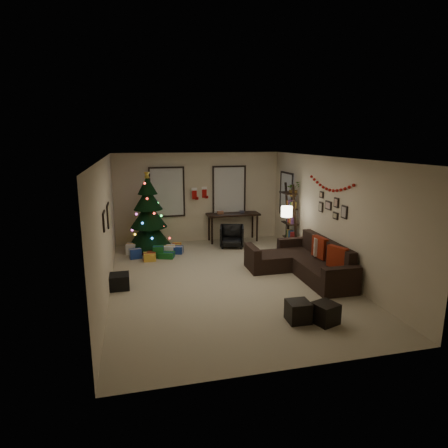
{
  "coord_description": "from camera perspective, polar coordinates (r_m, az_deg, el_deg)",
  "views": [
    {
      "loc": [
        -1.92,
        -7.8,
        3.08
      ],
      "look_at": [
        0.1,
        0.6,
        1.15
      ],
      "focal_mm": 30.45,
      "sensor_mm": 36.0,
      "label": 1
    }
  ],
  "objects": [
    {
      "name": "floor",
      "position": [
        8.6,
        0.29,
        -8.39
      ],
      "size": [
        7.0,
        7.0,
        0.0
      ],
      "primitive_type": "plane",
      "color": "tan",
      "rests_on": "ground"
    },
    {
      "name": "ceiling",
      "position": [
        8.04,
        0.31,
        9.88
      ],
      "size": [
        7.0,
        7.0,
        0.0
      ],
      "primitive_type": "plane",
      "rotation": [
        3.14,
        0.0,
        0.0
      ],
      "color": "white",
      "rests_on": "floor"
    },
    {
      "name": "wall_back",
      "position": [
        11.59,
        -3.85,
        3.99
      ],
      "size": [
        5.0,
        0.0,
        5.0
      ],
      "primitive_type": "plane",
      "rotation": [
        1.57,
        0.0,
        0.0
      ],
      "color": "beige",
      "rests_on": "floor"
    },
    {
      "name": "wall_front",
      "position": [
        5.02,
        9.99,
        -7.79
      ],
      "size": [
        5.0,
        0.0,
        5.0
      ],
      "primitive_type": "plane",
      "rotation": [
        -1.57,
        0.0,
        0.0
      ],
      "color": "beige",
      "rests_on": "floor"
    },
    {
      "name": "wall_left",
      "position": [
        8.01,
        -17.34,
        -0.47
      ],
      "size": [
        0.0,
        7.0,
        7.0
      ],
      "primitive_type": "plane",
      "rotation": [
        1.57,
        0.0,
        1.57
      ],
      "color": "beige",
      "rests_on": "floor"
    },
    {
      "name": "wall_right",
      "position": [
        9.13,
        15.72,
        1.2
      ],
      "size": [
        0.0,
        7.0,
        7.0
      ],
      "primitive_type": "plane",
      "rotation": [
        1.57,
        0.0,
        -1.57
      ],
      "color": "beige",
      "rests_on": "floor"
    },
    {
      "name": "window_back_left",
      "position": [
        11.41,
        -8.56,
        4.75
      ],
      "size": [
        1.05,
        0.06,
        1.5
      ],
      "color": "#728CB2",
      "rests_on": "wall_back"
    },
    {
      "name": "window_back_right",
      "position": [
        11.73,
        0.76,
        5.1
      ],
      "size": [
        1.05,
        0.06,
        1.5
      ],
      "color": "#728CB2",
      "rests_on": "wall_back"
    },
    {
      "name": "window_right_wall",
      "position": [
        11.35,
        9.4,
        4.43
      ],
      "size": [
        0.06,
        0.9,
        1.3
      ],
      "color": "#728CB2",
      "rests_on": "wall_right"
    },
    {
      "name": "christmas_tree",
      "position": [
        10.79,
        -11.24,
        0.96
      ],
      "size": [
        1.23,
        1.23,
        2.29
      ],
      "rotation": [
        0.0,
        0.0,
        0.07
      ],
      "color": "black",
      "rests_on": "floor"
    },
    {
      "name": "presents",
      "position": [
        10.43,
        -10.0,
        -4.13
      ],
      "size": [
        1.51,
        1.13,
        0.3
      ],
      "rotation": [
        0.0,
        0.0,
        -0.12
      ],
      "color": "silver",
      "rests_on": "floor"
    },
    {
      "name": "sofa",
      "position": [
        9.07,
        11.91,
        -5.72
      ],
      "size": [
        1.76,
        2.56,
        0.84
      ],
      "color": "black",
      "rests_on": "floor"
    },
    {
      "name": "pillow_red_a",
      "position": [
        8.41,
        16.66,
        -4.83
      ],
      "size": [
        0.29,
        0.48,
        0.47
      ],
      "primitive_type": "cube",
      "rotation": [
        0.0,
        0.0,
        0.39
      ],
      "color": "maroon",
      "rests_on": "sofa"
    },
    {
      "name": "pillow_red_b",
      "position": [
        9.06,
        14.18,
        -3.42
      ],
      "size": [
        0.18,
        0.5,
        0.49
      ],
      "primitive_type": "cube",
      "rotation": [
        0.0,
        0.0,
        0.1
      ],
      "color": "maroon",
      "rests_on": "sofa"
    },
    {
      "name": "pillow_cream",
      "position": [
        9.23,
        13.63,
        -3.16
      ],
      "size": [
        0.25,
        0.44,
        0.42
      ],
      "primitive_type": "cube",
      "rotation": [
        0.0,
        0.0,
        -0.32
      ],
      "color": "#BDAD99",
      "rests_on": "sofa"
    },
    {
      "name": "ottoman_near",
      "position": [
        6.84,
        11.08,
        -12.75
      ],
      "size": [
        0.39,
        0.39,
        0.36
      ],
      "primitive_type": "cube",
      "rotation": [
        0.0,
        0.0,
        -0.03
      ],
      "color": "black",
      "rests_on": "floor"
    },
    {
      "name": "ottoman_far",
      "position": [
        6.88,
        14.96,
        -12.81
      ],
      "size": [
        0.48,
        0.48,
        0.36
      ],
      "primitive_type": "cube",
      "rotation": [
        0.0,
        0.0,
        0.33
      ],
      "color": "black",
      "rests_on": "floor"
    },
    {
      "name": "desk",
      "position": [
        11.64,
        1.36,
        1.12
      ],
      "size": [
        1.61,
        0.57,
        0.87
      ],
      "color": "black",
      "rests_on": "floor"
    },
    {
      "name": "desk_chair",
      "position": [
        11.07,
        1.19,
        -1.83
      ],
      "size": [
        0.76,
        0.73,
        0.64
      ],
      "primitive_type": "imported",
      "rotation": [
        0.0,
        0.0,
        -0.27
      ],
      "color": "black",
      "rests_on": "floor"
    },
    {
      "name": "bookshelf",
      "position": [
        10.73,
        9.93,
        0.82
      ],
      "size": [
        0.3,
        0.56,
        1.91
      ],
      "color": "black",
      "rests_on": "floor"
    },
    {
      "name": "potted_plant",
      "position": [
        10.47,
        10.4,
        5.54
      ],
      "size": [
        0.61,
        0.57,
        0.53
      ],
      "primitive_type": "imported",
      "rotation": [
        0.0,
        0.0,
        0.42
      ],
      "color": "#4C4C4C",
      "rests_on": "bookshelf"
    },
    {
      "name": "floor_lamp",
      "position": [
        10.06,
        9.38,
        1.36
      ],
      "size": [
        0.29,
        0.29,
        1.38
      ],
      "rotation": [
        0.0,
        0.0,
        -0.34
      ],
      "color": "black",
      "rests_on": "floor"
    },
    {
      "name": "art_map",
      "position": [
        8.71,
        -16.97,
        1.3
      ],
      "size": [
        0.04,
        0.6,
        0.5
      ],
      "color": "black",
      "rests_on": "wall_left"
    },
    {
      "name": "art_abstract",
      "position": [
        7.46,
        -17.54,
        0.46
      ],
      "size": [
        0.04,
        0.45,
        0.35
      ],
      "color": "black",
      "rests_on": "wall_left"
    },
    {
      "name": "gallery",
      "position": [
        9.02,
        15.92,
        2.48
      ],
      "size": [
        0.03,
        1.25,
        0.54
      ],
      "color": "black",
      "rests_on": "wall_right"
    },
    {
      "name": "garland",
      "position": [
        9.02,
        15.64,
        5.68
      ],
      "size": [
        0.08,
        1.9,
        0.3
      ],
      "primitive_type": null,
      "color": "#A5140C",
      "rests_on": "wall_right"
    },
    {
      "name": "stocking_left",
      "position": [
        11.4,
        -4.43,
        4.6
      ],
      "size": [
        0.2,
        0.05,
        0.36
      ],
      "color": "#990F0C",
      "rests_on": "wall_back"
    },
    {
      "name": "stocking_right",
      "position": [
        11.6,
        -2.94,
        4.78
      ],
      "size": [
        0.2,
        0.05,
        0.36
      ],
      "color": "#990F0C",
      "rests_on": "wall_back"
    },
    {
      "name": "storage_bin",
      "position": [
        8.38,
        -16.18,
        -8.35
      ],
      "size": [
        0.63,
        0.42,
        0.31
      ],
      "primitive_type": "cube",
      "rotation": [
        0.0,
        0.0,
        0.01
      ],
      "color": "black",
      "rests_on": "floor"
    }
  ]
}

